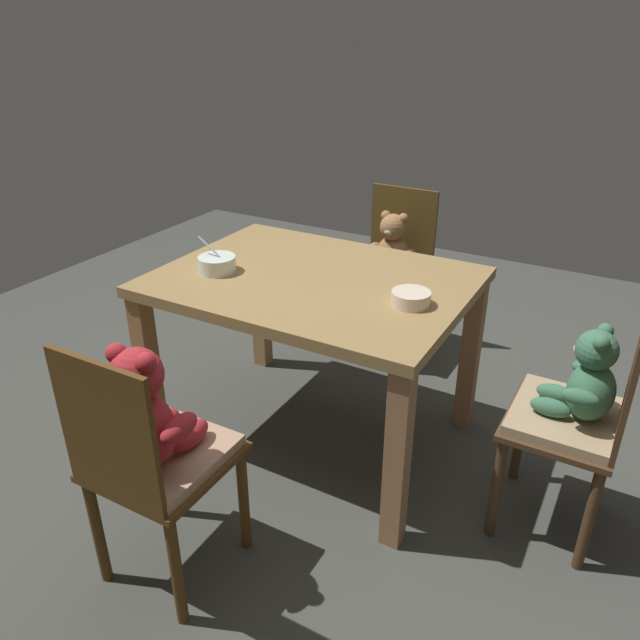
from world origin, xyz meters
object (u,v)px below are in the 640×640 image
(porridge_bowl_white_near_left, at_px, (217,264))
(dining_table, at_px, (314,303))
(teddy_chair_near_front, at_px, (150,436))
(porridge_bowl_cream_near_right, at_px, (411,298))
(teddy_chair_near_right, at_px, (580,403))
(teddy_chair_far_center, at_px, (391,259))

(porridge_bowl_white_near_left, bearing_deg, dining_table, 20.90)
(dining_table, distance_m, teddy_chair_near_front, 0.90)
(teddy_chair_near_front, relative_size, porridge_bowl_cream_near_right, 6.34)
(porridge_bowl_white_near_left, bearing_deg, teddy_chair_near_front, -67.12)
(teddy_chair_near_front, distance_m, porridge_bowl_cream_near_right, 0.99)
(teddy_chair_near_right, bearing_deg, teddy_chair_near_front, 39.01)
(teddy_chair_far_center, height_order, porridge_bowl_cream_near_right, teddy_chair_far_center)
(teddy_chair_far_center, bearing_deg, porridge_bowl_white_near_left, -15.83)
(teddy_chair_near_right, xyz_separation_m, porridge_bowl_white_near_left, (-1.40, -0.11, 0.26))
(dining_table, bearing_deg, porridge_bowl_white_near_left, -159.10)
(teddy_chair_near_right, bearing_deg, teddy_chair_far_center, -40.44)
(teddy_chair_near_right, relative_size, teddy_chair_far_center, 0.98)
(teddy_chair_far_center, xyz_separation_m, porridge_bowl_white_near_left, (-0.32, -1.05, 0.26))
(teddy_chair_near_front, bearing_deg, teddy_chair_near_right, -51.70)
(teddy_chair_near_front, bearing_deg, teddy_chair_far_center, -0.22)
(dining_table, height_order, teddy_chair_near_front, teddy_chair_near_front)
(dining_table, distance_m, teddy_chair_far_center, 0.92)
(teddy_chair_near_front, bearing_deg, porridge_bowl_cream_near_right, -29.80)
(teddy_chair_near_right, height_order, porridge_bowl_cream_near_right, teddy_chair_near_right)
(dining_table, xyz_separation_m, porridge_bowl_white_near_left, (-0.36, -0.14, 0.15))
(dining_table, bearing_deg, teddy_chair_far_center, 93.12)
(teddy_chair_near_right, xyz_separation_m, teddy_chair_near_front, (-1.08, -0.86, 0.04))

